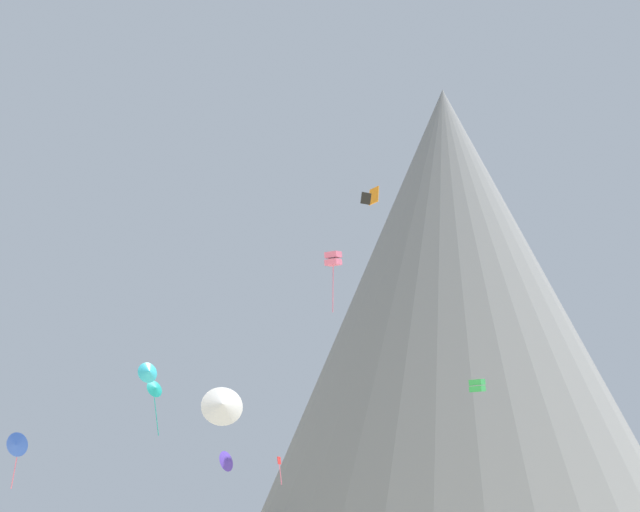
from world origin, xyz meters
TOP-DOWN VIEW (x-y plane):
  - rock_massif at (11.38, 90.07)m, footprint 54.00×54.00m
  - kite_white_low at (-6.88, 19.19)m, footprint 2.47×1.57m
  - kite_orange_high at (1.52, 39.84)m, footprint 0.88×1.05m
  - kite_rainbow_mid at (-2.29, 47.91)m, footprint 1.63×1.67m
  - kite_indigo_low at (-10.76, 43.65)m, footprint 1.33×1.76m
  - kite_blue_low at (-26.90, 40.19)m, footprint 2.00×1.02m
  - kite_cyan_low at (-13.61, 28.78)m, footprint 1.42×1.30m
  - kite_black_mid at (0.96, 30.51)m, footprint 0.81×0.69m
  - kite_red_low at (-7.82, 55.76)m, footprint 0.48×0.53m
  - kite_green_low at (9.00, 38.21)m, footprint 1.33×1.35m
  - kite_teal_mid at (-20.03, 55.50)m, footprint 1.81×1.92m

SIDE VIEW (x-z plane):
  - kite_indigo_low at x=-10.76m, z-range 5.76..7.44m
  - kite_red_low at x=-7.82m, z-range 5.61..8.20m
  - kite_blue_low at x=-26.90m, z-range 5.51..9.81m
  - kite_white_low at x=-6.88m, z-range 6.91..9.20m
  - kite_cyan_low at x=-13.61m, z-range 10.75..12.18m
  - kite_green_low at x=9.00m, z-range 11.18..12.25m
  - kite_teal_mid at x=-20.03m, z-range 11.48..16.89m
  - kite_black_mid at x=0.96m, z-range 23.61..24.43m
  - kite_rainbow_mid at x=-2.29m, z-range 21.82..27.61m
  - rock_massif at x=11.38m, z-range -4.07..58.92m
  - kite_orange_high at x=1.52m, z-range 26.92..28.56m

